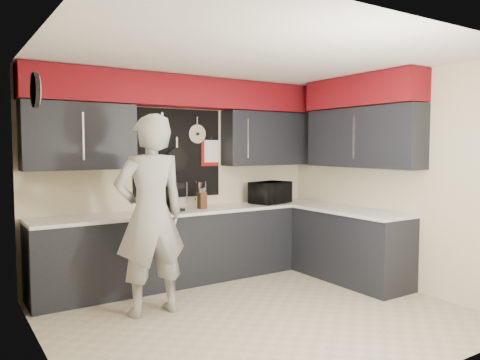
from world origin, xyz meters
TOP-DOWN VIEW (x-y plane):
  - ground at (0.00, 0.00)m, footprint 4.00×4.00m
  - back_wall_assembly at (0.01, 1.60)m, footprint 4.00×0.36m
  - right_wall_assembly at (1.85, 0.26)m, footprint 0.36×3.50m
  - left_wall_assembly at (-1.99, 0.02)m, footprint 0.05×3.50m
  - base_cabinets at (0.49, 1.13)m, footprint 3.95×2.20m
  - microwave at (1.21, 1.40)m, footprint 0.62×0.50m
  - knife_block at (0.13, 1.41)m, footprint 0.10×0.10m
  - utensil_crock at (0.14, 1.48)m, footprint 0.12×0.12m
  - coffee_maker at (-0.27, 1.44)m, footprint 0.25×0.28m
  - person at (-0.90, 0.60)m, footprint 0.75×0.50m

SIDE VIEW (x-z plane):
  - ground at x=0.00m, z-range 0.00..0.00m
  - base_cabinets at x=0.49m, z-range 0.00..0.92m
  - utensil_crock at x=0.14m, z-range 0.92..1.07m
  - person at x=-0.90m, z-range 0.00..2.03m
  - knife_block at x=0.13m, z-range 0.92..1.13m
  - microwave at x=1.21m, z-range 0.92..1.22m
  - coffee_maker at x=-0.27m, z-range 0.93..1.27m
  - left_wall_assembly at x=-1.99m, z-range 0.03..2.63m
  - right_wall_assembly at x=1.85m, z-range 0.64..3.24m
  - back_wall_assembly at x=0.01m, z-range 0.71..3.31m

